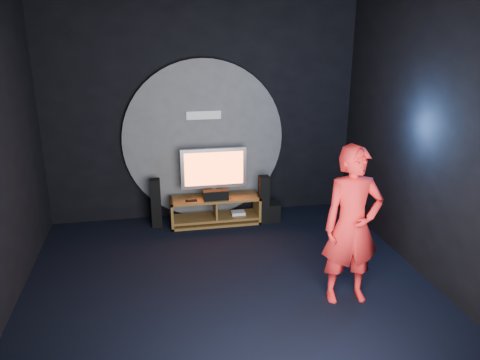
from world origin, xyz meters
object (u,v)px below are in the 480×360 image
Objects in this scene: tv at (214,170)px; tower_speaker_left at (156,203)px; tower_speaker_right at (264,200)px; player at (352,226)px; subwoofer at (271,212)px; media_console at (216,212)px.

tv reaches higher than tower_speaker_left.
player is (0.43, -2.37, 0.53)m from tower_speaker_right.
subwoofer is at bearing -3.56° from tower_speaker_left.
media_console is 0.81m from tower_speaker_right.
tower_speaker_left and tower_speaker_right have the same top height.
subwoofer is (1.85, -0.12, -0.25)m from tower_speaker_left.
player reaches higher than subwoofer.
media_console is at bearing -84.13° from tv.
tower_speaker_left reaches higher than subwoofer.
subwoofer is 0.16× the size of player.
media_console is 1.82× the size of tower_speaker_right.
tv is 2.84m from player.
tv is 1.06m from tower_speaker_left.
tv is (-0.01, 0.07, 0.69)m from media_console.
tower_speaker_right reaches higher than subwoofer.
media_console is 0.91m from subwoofer.
player is at bearing -79.70° from tower_speaker_right.
tower_speaker_right is at bearing 102.99° from player.
media_console is at bearing 118.42° from player.
tower_speaker_left is 2.64× the size of subwoofer.
tv is at bearing 1.10° from tower_speaker_left.
media_console is at bearing 175.83° from subwoofer.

